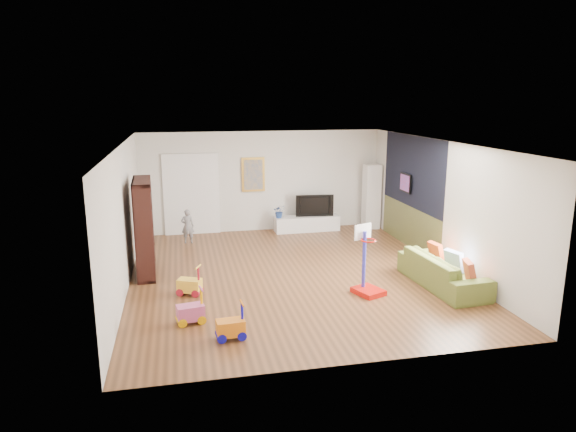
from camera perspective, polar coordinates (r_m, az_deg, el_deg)
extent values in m
cube|color=brown|center=(10.68, 0.45, -6.50)|extent=(6.50, 7.50, 0.00)
cube|color=white|center=(10.10, 0.48, 8.09)|extent=(6.50, 7.50, 0.00)
cube|color=silver|center=(13.93, -2.88, 3.86)|extent=(6.50, 0.00, 2.70)
cube|color=silver|center=(6.83, 7.31, -6.11)|extent=(6.50, 0.00, 2.70)
cube|color=silver|center=(10.13, -17.79, -0.27)|extent=(0.00, 7.50, 2.70)
cube|color=white|center=(11.44, 16.57, 1.30)|extent=(0.00, 7.50, 2.70)
cube|color=black|center=(12.58, 13.64, 4.82)|extent=(0.01, 3.20, 1.70)
cube|color=brown|center=(12.84, 13.32, -1.15)|extent=(0.01, 3.20, 1.00)
cube|color=white|center=(13.77, -10.67, 2.28)|extent=(1.45, 0.06, 2.10)
cube|color=gold|center=(13.82, -3.89, 4.62)|extent=(0.62, 0.06, 0.92)
cube|color=#7F3F8C|center=(12.78, 12.92, 3.62)|extent=(0.04, 0.56, 0.46)
cube|color=silver|center=(14.02, 2.11, -0.84)|extent=(1.78, 0.48, 0.41)
cube|color=white|center=(14.39, 9.25, 2.16)|extent=(0.42, 0.42, 1.78)
cube|color=black|center=(10.86, -15.69, -1.24)|extent=(0.41, 1.36, 1.97)
imported|color=#5B6928|center=(10.38, 16.84, -5.85)|extent=(0.98, 2.18, 0.62)
cube|color=red|center=(9.57, 9.04, -4.89)|extent=(0.62, 0.68, 1.31)
cube|color=yellow|center=(9.71, -10.90, -7.02)|extent=(0.49, 0.41, 0.56)
cube|color=orange|center=(7.93, -6.42, -11.56)|extent=(0.44, 0.29, 0.57)
cube|color=#D05692|center=(8.53, -10.81, -9.85)|extent=(0.47, 0.34, 0.58)
imported|color=gray|center=(13.04, -11.10, -1.12)|extent=(0.33, 0.23, 0.87)
imported|color=black|center=(14.00, 2.91, 1.24)|extent=(1.04, 0.24, 0.59)
imported|color=navy|center=(13.73, -0.96, 0.52)|extent=(0.34, 0.30, 0.36)
cube|color=#AB4028|center=(9.93, 19.53, -5.83)|extent=(0.21, 0.42, 0.41)
cube|color=silver|center=(10.46, 17.99, -4.76)|extent=(0.22, 0.42, 0.41)
cube|color=#AF3717|center=(10.96, 16.10, -3.83)|extent=(0.16, 0.39, 0.38)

